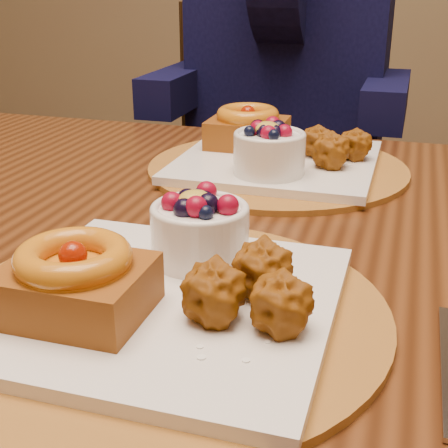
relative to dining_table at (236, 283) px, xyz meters
The scene contains 5 objects.
dining_table is the anchor object (origin of this frame).
place_setting_near 0.24m from the dining_table, 90.79° to the right, with size 0.38×0.38×0.09m.
place_setting_far 0.24m from the dining_table, 90.90° to the left, with size 0.38×0.38×0.09m.
chair_far 0.78m from the dining_table, 98.07° to the left, with size 0.59×0.59×0.96m.
diner 0.80m from the dining_table, 97.02° to the left, with size 0.53×0.50×0.86m.
Camera 1 is at (0.28, -0.67, 1.03)m, focal length 50.00 mm.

